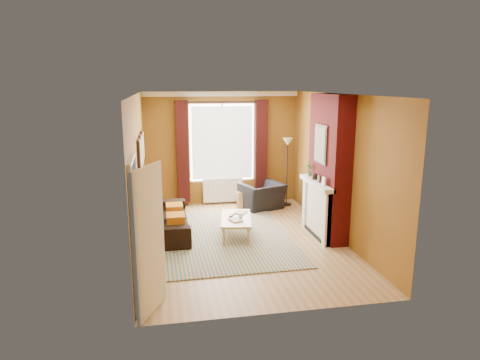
# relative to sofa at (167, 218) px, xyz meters

# --- Properties ---
(ground) EXTENTS (5.50, 5.50, 0.00)m
(ground) POSITION_rel_sofa_xyz_m (1.42, -0.70, -0.31)
(ground) COLOR olive
(ground) RESTS_ON ground
(room_walls) EXTENTS (3.82, 5.54, 2.83)m
(room_walls) POSITION_rel_sofa_xyz_m (2.06, -0.42, 1.08)
(room_walls) COLOR brown
(room_walls) RESTS_ON ground
(striped_rug) EXTENTS (2.64, 3.61, 0.02)m
(striped_rug) POSITION_rel_sofa_xyz_m (1.10, -0.47, -0.30)
(striped_rug) COLOR #2D597E
(striped_rug) RESTS_ON ground
(sofa) EXTENTS (0.83, 2.12, 0.62)m
(sofa) POSITION_rel_sofa_xyz_m (0.00, 0.00, 0.00)
(sofa) COLOR black
(sofa) RESTS_ON ground
(armchair) EXTENTS (1.19, 1.11, 0.62)m
(armchair) POSITION_rel_sofa_xyz_m (2.30, 1.35, 0.00)
(armchair) COLOR black
(armchair) RESTS_ON ground
(coffee_table) EXTENTS (0.77, 1.24, 0.39)m
(coffee_table) POSITION_rel_sofa_xyz_m (1.34, -0.44, 0.04)
(coffee_table) COLOR tan
(coffee_table) RESTS_ON ground
(wicker_stool) EXTENTS (0.42, 0.42, 0.40)m
(wicker_stool) POSITION_rel_sofa_xyz_m (1.86, 1.50, -0.11)
(wicker_stool) COLOR #A17746
(wicker_stool) RESTS_ON ground
(floor_lamp) EXTENTS (0.26, 0.26, 1.69)m
(floor_lamp) POSITION_rel_sofa_xyz_m (2.97, 1.53, 1.02)
(floor_lamp) COLOR black
(floor_lamp) RESTS_ON ground
(book_a) EXTENTS (0.29, 0.33, 0.03)m
(book_a) POSITION_rel_sofa_xyz_m (1.20, -0.68, 0.09)
(book_a) COLOR #999999
(book_a) RESTS_ON coffee_table
(book_b) EXTENTS (0.33, 0.35, 0.02)m
(book_b) POSITION_rel_sofa_xyz_m (1.42, -0.08, 0.09)
(book_b) COLOR #999999
(book_b) RESTS_ON coffee_table
(mug) EXTENTS (0.12, 0.12, 0.08)m
(mug) POSITION_rel_sofa_xyz_m (1.40, -0.61, 0.12)
(mug) COLOR #999999
(mug) RESTS_ON coffee_table
(tv_remote) EXTENTS (0.13, 0.17, 0.02)m
(tv_remote) POSITION_rel_sofa_xyz_m (1.27, -0.32, 0.09)
(tv_remote) COLOR #242427
(tv_remote) RESTS_ON coffee_table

